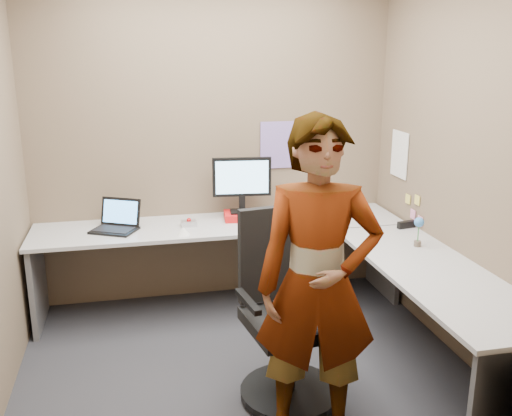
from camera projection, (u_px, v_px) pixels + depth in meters
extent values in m
plane|color=#242429|center=(245.00, 367.00, 3.88)|extent=(3.00, 3.00, 0.00)
plane|color=brown|center=(213.00, 141.00, 4.74)|extent=(3.00, 0.00, 3.00)
plane|color=brown|center=(463.00, 163.00, 3.83)|extent=(0.00, 2.70, 2.70)
cube|color=#B4B4B4|center=(221.00, 225.00, 4.60)|extent=(2.96, 0.65, 0.03)
cube|color=#B4B4B4|center=(435.00, 273.00, 3.63)|extent=(0.65, 1.91, 0.03)
cube|color=#59595B|center=(38.00, 282.00, 4.40)|extent=(0.04, 0.60, 0.70)
cube|color=#59595B|center=(383.00, 254.00, 5.00)|extent=(0.04, 0.60, 0.70)
cube|color=red|center=(243.00, 216.00, 4.71)|extent=(0.32, 0.25, 0.06)
cube|color=black|center=(243.00, 211.00, 4.70)|extent=(0.21, 0.16, 0.01)
cube|color=black|center=(242.00, 203.00, 4.70)|extent=(0.05, 0.04, 0.12)
cube|color=black|center=(242.00, 177.00, 4.64)|extent=(0.48, 0.08, 0.32)
cube|color=#82BDE0|center=(242.00, 177.00, 4.62)|extent=(0.43, 0.05, 0.27)
cube|color=black|center=(114.00, 230.00, 4.40)|extent=(0.40, 0.36, 0.02)
cube|color=black|center=(121.00, 212.00, 4.48)|extent=(0.32, 0.21, 0.21)
cube|color=#458FDC|center=(121.00, 212.00, 4.48)|extent=(0.28, 0.18, 0.17)
cube|color=#B7B7BC|center=(189.00, 223.00, 4.53)|extent=(0.12, 0.08, 0.04)
sphere|color=red|center=(189.00, 220.00, 4.51)|extent=(0.04, 0.04, 0.04)
cone|color=white|center=(184.00, 231.00, 4.31)|extent=(0.10, 0.10, 0.06)
cube|color=black|center=(406.00, 225.00, 4.48)|extent=(0.15, 0.07, 0.05)
cylinder|color=brown|center=(417.00, 244.00, 4.06)|extent=(0.05, 0.05, 0.04)
cylinder|color=#338C3F|center=(418.00, 232.00, 4.04)|extent=(0.01, 0.01, 0.14)
sphere|color=#3B81D1|center=(419.00, 222.00, 4.02)|extent=(0.07, 0.07, 0.07)
cube|color=#846BB7|center=(278.00, 145.00, 4.86)|extent=(0.30, 0.01, 0.40)
cube|color=white|center=(400.00, 154.00, 4.70)|extent=(0.01, 0.28, 0.38)
cube|color=#F2E059|center=(417.00, 200.00, 4.45)|extent=(0.01, 0.07, 0.07)
cube|color=pink|center=(413.00, 214.00, 4.53)|extent=(0.01, 0.07, 0.07)
cube|color=pink|center=(420.00, 221.00, 4.43)|extent=(0.01, 0.07, 0.07)
cube|color=#F2E059|center=(408.00, 199.00, 4.60)|extent=(0.01, 0.07, 0.07)
cylinder|color=black|center=(290.00, 392.00, 3.53)|extent=(0.61, 0.61, 0.04)
cylinder|color=black|center=(290.00, 357.00, 3.46)|extent=(0.07, 0.07, 0.44)
cube|color=black|center=(291.00, 323.00, 3.40)|extent=(0.57, 0.57, 0.08)
cube|color=black|center=(276.00, 253.00, 3.52)|extent=(0.48, 0.12, 0.60)
cube|color=black|center=(248.00, 301.00, 3.26)|extent=(0.09, 0.33, 0.03)
cube|color=black|center=(333.00, 288.00, 3.44)|extent=(0.09, 0.33, 0.03)
imported|color=#999399|center=(318.00, 285.00, 2.98)|extent=(0.74, 0.57, 1.79)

